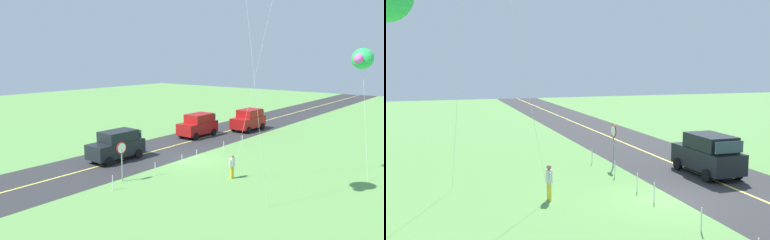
% 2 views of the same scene
% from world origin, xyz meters
% --- Properties ---
extents(ground_plane, '(120.00, 120.00, 0.10)m').
position_xyz_m(ground_plane, '(0.00, 0.00, -0.05)').
color(ground_plane, '#60994C').
extents(asphalt_road, '(120.00, 7.00, 0.00)m').
position_xyz_m(asphalt_road, '(0.00, -4.00, 0.00)').
color(asphalt_road, '#2D2D30').
rests_on(asphalt_road, ground).
extents(road_centre_stripe, '(120.00, 0.16, 0.00)m').
position_xyz_m(road_centre_stripe, '(0.00, -4.00, 0.01)').
color(road_centre_stripe, '#E5E04C').
rests_on(road_centre_stripe, asphalt_road).
extents(car_suv_foreground, '(4.40, 2.12, 2.24)m').
position_xyz_m(car_suv_foreground, '(3.48, -4.36, 1.15)').
color(car_suv_foreground, black).
rests_on(car_suv_foreground, ground).
extents(car_parked_west_far, '(4.40, 2.12, 2.24)m').
position_xyz_m(car_parked_west_far, '(-13.16, -2.60, 1.15)').
color(car_parked_west_far, maroon).
rests_on(car_parked_west_far, ground).
extents(car_parked_west_near, '(4.40, 2.12, 2.24)m').
position_xyz_m(car_parked_west_near, '(-7.24, -4.86, 1.15)').
color(car_parked_west_near, maroon).
rests_on(car_parked_west_near, ground).
extents(stop_sign, '(0.76, 0.08, 2.56)m').
position_xyz_m(stop_sign, '(6.60, -0.10, 1.80)').
color(stop_sign, gray).
rests_on(stop_sign, ground).
extents(person_adult_near, '(0.58, 0.22, 1.60)m').
position_xyz_m(person_adult_near, '(1.71, 4.99, 0.86)').
color(person_adult_near, yellow).
rests_on(person_adult_near, ground).
extents(kite_yellow_high, '(2.58, 2.06, 8.41)m').
position_xyz_m(kite_yellow_high, '(-4.92, 10.72, 7.71)').
color(kite_yellow_high, silver).
rests_on(kite_yellow_high, ground).
extents(fence_post_0, '(0.05, 0.05, 0.90)m').
position_xyz_m(fence_post_0, '(-6.56, 0.70, 0.45)').
color(fence_post_0, silver).
rests_on(fence_post_0, ground).
extents(fence_post_1, '(0.05, 0.05, 0.90)m').
position_xyz_m(fence_post_1, '(-3.62, 0.70, 0.45)').
color(fence_post_1, silver).
rests_on(fence_post_1, ground).
extents(fence_post_2, '(0.05, 0.05, 0.90)m').
position_xyz_m(fence_post_2, '(-0.01, 0.70, 0.45)').
color(fence_post_2, silver).
rests_on(fence_post_2, ground).
extents(fence_post_3, '(0.05, 0.05, 0.90)m').
position_xyz_m(fence_post_3, '(1.70, 0.70, 0.45)').
color(fence_post_3, silver).
rests_on(fence_post_3, ground).
extents(fence_post_4, '(0.05, 0.05, 0.90)m').
position_xyz_m(fence_post_4, '(4.45, 0.70, 0.45)').
color(fence_post_4, silver).
rests_on(fence_post_4, ground).
extents(fence_post_5, '(0.05, 0.05, 0.90)m').
position_xyz_m(fence_post_5, '(8.03, 0.70, 0.45)').
color(fence_post_5, silver).
rests_on(fence_post_5, ground).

